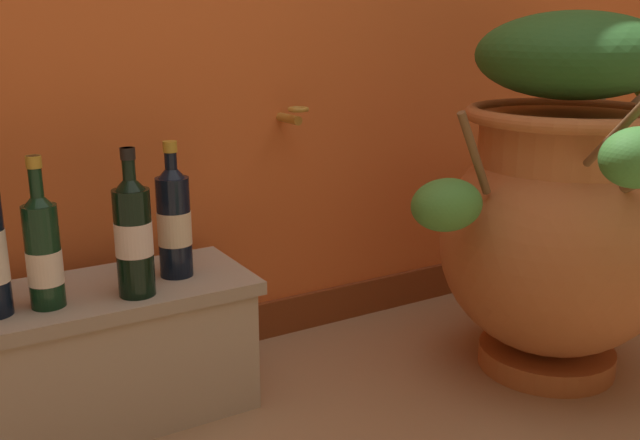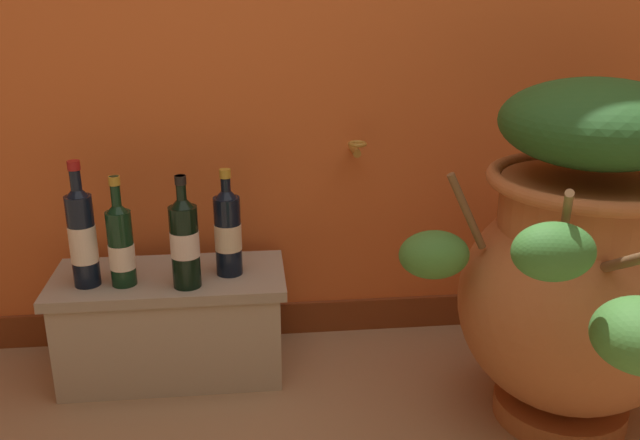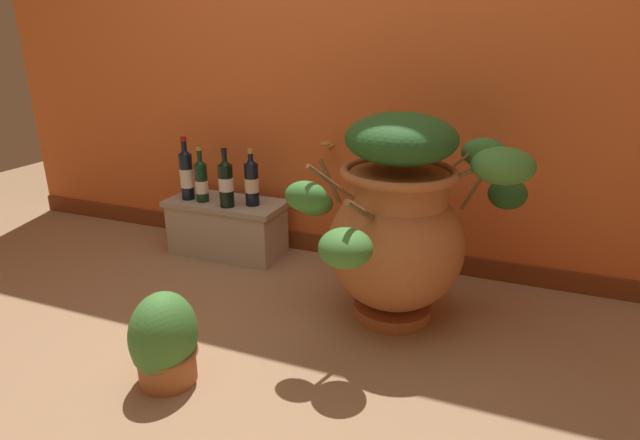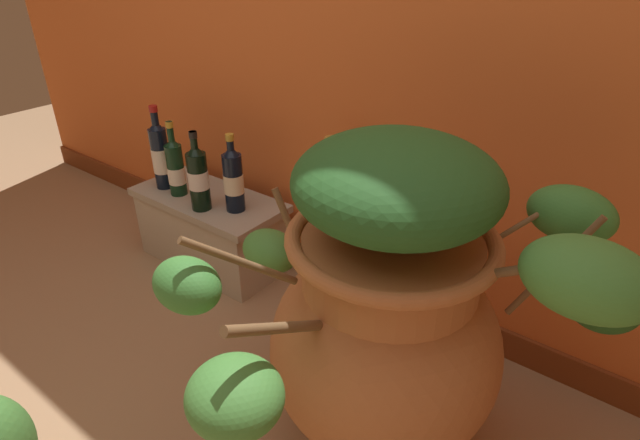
# 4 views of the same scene
# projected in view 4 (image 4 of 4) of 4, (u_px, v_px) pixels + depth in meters

# --- Properties ---
(terracotta_urn) EXTENTS (0.97, 0.84, 0.90)m
(terracotta_urn) POSITION_uv_depth(u_px,v_px,m) (389.00, 316.00, 1.24)
(terracotta_urn) COLOR #B26638
(terracotta_urn) RESTS_ON ground_plane
(stone_ledge) EXTENTS (0.66, 0.31, 0.31)m
(stone_ledge) POSITION_uv_depth(u_px,v_px,m) (211.00, 227.00, 2.18)
(stone_ledge) COLOR #B2A893
(stone_ledge) RESTS_ON ground_plane
(wine_bottle_left) EXTENTS (0.08, 0.08, 0.31)m
(wine_bottle_left) POSITION_uv_depth(u_px,v_px,m) (233.00, 178.00, 1.94)
(wine_bottle_left) COLOR black
(wine_bottle_left) RESTS_ON stone_ledge
(wine_bottle_middle) EXTENTS (0.08, 0.08, 0.32)m
(wine_bottle_middle) POSITION_uv_depth(u_px,v_px,m) (198.00, 176.00, 1.95)
(wine_bottle_middle) COLOR black
(wine_bottle_middle) RESTS_ON stone_ledge
(wine_bottle_right) EXTENTS (0.07, 0.07, 0.35)m
(wine_bottle_right) POSITION_uv_depth(u_px,v_px,m) (160.00, 154.00, 2.12)
(wine_bottle_right) COLOR black
(wine_bottle_right) RESTS_ON stone_ledge
(wine_bottle_back) EXTENTS (0.07, 0.07, 0.31)m
(wine_bottle_back) POSITION_uv_depth(u_px,v_px,m) (175.00, 166.00, 2.07)
(wine_bottle_back) COLOR black
(wine_bottle_back) RESTS_ON stone_ledge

